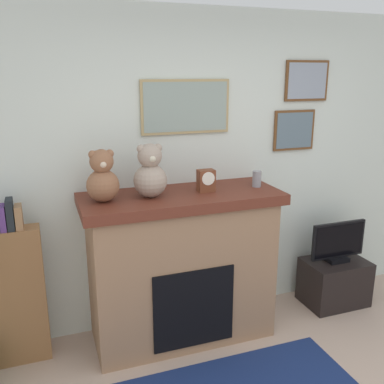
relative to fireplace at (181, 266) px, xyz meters
The scene contains 9 objects.
back_wall 0.85m from the fireplace, 45.03° to the left, with size 5.20×0.15×2.60m.
fireplace is the anchor object (origin of this frame).
bookshelf 1.23m from the fireplace, behind, with size 0.39×0.16×1.26m.
tv_stand 1.56m from the fireplace, ahead, with size 0.57×0.40×0.42m, color black.
television 1.50m from the fireplace, ahead, with size 0.54×0.14×0.38m.
candle_jar 0.92m from the fireplace, ahead, with size 0.07×0.07×0.13m, color gray.
mantel_clock 0.72m from the fireplace, ahead, with size 0.13×0.10×0.17m.
teddy_bear_tan 0.97m from the fireplace, behind, with size 0.23×0.23×0.38m.
teddy_bear_cream 0.82m from the fireplace, behind, with size 0.25×0.25×0.40m.
Camera 1 is at (-1.34, -1.34, 2.10)m, focal length 40.18 mm.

